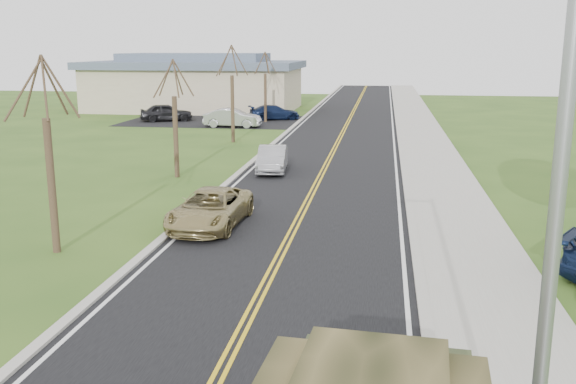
# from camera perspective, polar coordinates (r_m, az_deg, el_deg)

# --- Properties ---
(road) EXTENTS (8.00, 120.00, 0.01)m
(road) POSITION_cam_1_polar(r_m,az_deg,el_deg) (48.43, 4.89, 5.29)
(road) COLOR black
(road) RESTS_ON ground
(curb_right) EXTENTS (0.30, 120.00, 0.12)m
(curb_right) POSITION_cam_1_polar(r_m,az_deg,el_deg) (48.34, 9.82, 5.20)
(curb_right) COLOR #9E998E
(curb_right) RESTS_ON ground
(sidewalk_right) EXTENTS (3.20, 120.00, 0.10)m
(sidewalk_right) POSITION_cam_1_polar(r_m,az_deg,el_deg) (48.41, 11.90, 5.11)
(sidewalk_right) COLOR #9E998E
(sidewalk_right) RESTS_ON ground
(curb_left) EXTENTS (0.30, 120.00, 0.10)m
(curb_left) POSITION_cam_1_polar(r_m,az_deg,el_deg) (48.86, 0.00, 5.45)
(curb_left) COLOR #9E998E
(curb_left) RESTS_ON ground
(street_light) EXTENTS (1.65, 0.22, 8.00)m
(street_light) POSITION_cam_1_polar(r_m,az_deg,el_deg) (7.88, 22.02, -1.82)
(street_light) COLOR gray
(street_light) RESTS_ON ground
(bare_tree_a) EXTENTS (1.93, 2.26, 6.08)m
(bare_tree_a) POSITION_cam_1_polar(r_m,az_deg,el_deg) (20.86, -20.38, 1.86)
(bare_tree_a) COLOR #38281C
(bare_tree_a) RESTS_ON ground
(bare_tree_b) EXTENTS (1.83, 2.14, 5.73)m
(bare_tree_b) POSITION_cam_1_polar(r_m,az_deg,el_deg) (31.79, -9.98, 5.71)
(bare_tree_b) COLOR #38281C
(bare_tree_b) RESTS_ON ground
(bare_tree_c) EXTENTS (2.04, 2.39, 6.42)m
(bare_tree_c) POSITION_cam_1_polar(r_m,az_deg,el_deg) (43.25, -4.96, 8.08)
(bare_tree_c) COLOR #38281C
(bare_tree_c) RESTS_ON ground
(bare_tree_d) EXTENTS (1.88, 2.20, 5.91)m
(bare_tree_d) POSITION_cam_1_polar(r_m,az_deg,el_deg) (54.98, -2.03, 8.88)
(bare_tree_d) COLOR #38281C
(bare_tree_d) RESTS_ON ground
(commercial_building) EXTENTS (25.50, 21.50, 5.65)m
(commercial_building) POSITION_cam_1_polar(r_m,az_deg,el_deg) (66.76, -8.15, 9.57)
(commercial_building) COLOR tan
(commercial_building) RESTS_ON ground
(suv_champagne) EXTENTS (2.39, 4.84, 1.32)m
(suv_champagne) POSITION_cam_1_polar(r_m,az_deg,el_deg) (23.00, -6.94, -1.48)
(suv_champagne) COLOR #9B8B57
(suv_champagne) RESTS_ON ground
(sedan_silver) EXTENTS (1.77, 4.11, 1.32)m
(sedan_silver) POSITION_cam_1_polar(r_m,az_deg,el_deg) (32.96, -1.40, 2.95)
(sedan_silver) COLOR #A09FA4
(sedan_silver) RESTS_ON ground
(lot_car_dark) EXTENTS (4.80, 3.39, 1.52)m
(lot_car_dark) POSITION_cam_1_polar(r_m,az_deg,el_deg) (56.63, -10.78, 6.96)
(lot_car_dark) COLOR black
(lot_car_dark) RESTS_ON ground
(lot_car_silver) EXTENTS (4.57, 1.65, 1.50)m
(lot_car_silver) POSITION_cam_1_polar(r_m,az_deg,el_deg) (51.64, -4.96, 6.58)
(lot_car_silver) COLOR #A1A1A5
(lot_car_silver) RESTS_ON ground
(lot_car_navy) EXTENTS (4.82, 3.37, 1.30)m
(lot_car_navy) POSITION_cam_1_polar(r_m,az_deg,el_deg) (56.80, -1.21, 7.09)
(lot_car_navy) COLOR #0F1A39
(lot_car_navy) RESTS_ON ground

